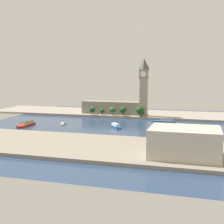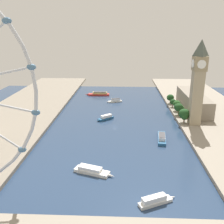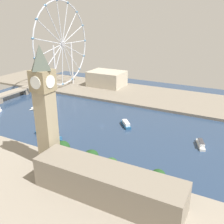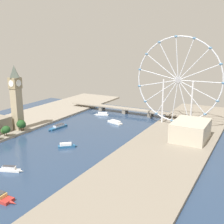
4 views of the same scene
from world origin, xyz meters
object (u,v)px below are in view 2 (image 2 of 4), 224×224
Objects in this scene: tour_boat_1 at (106,118)px; tour_boat_4 at (162,137)px; clock_tower at (198,82)px; tour_boat_5 at (115,101)px; tour_boat_2 at (92,171)px; parliament_block at (193,101)px; tour_boat_3 at (155,200)px; tour_boat_0 at (99,94)px.

tour_boat_1 is 75.19m from tour_boat_4.
clock_tower is 130.74m from tour_boat_5.
tour_boat_4 is (-56.59, -58.87, 0.29)m from tour_boat_2.
parliament_block is at bearing 73.13° from tour_boat_2.
tour_boat_3 is at bearing 69.45° from parliament_block.
tour_boat_3 is (66.76, 178.06, -10.30)m from parliament_block.
parliament_block reaches higher than tour_boat_4.
tour_boat_2 is 184.32m from tour_boat_5.
tour_boat_0 is 1.96× the size of tour_boat_1.
tour_boat_1 is 146.86m from tour_boat_3.
tour_boat_2 is 1.32× the size of tour_boat_5.
tour_boat_2 is at bearing 44.95° from clock_tower.
tour_boat_4 reaches higher than tour_boat_3.
tour_boat_4 is at bearing 65.22° from tour_boat_2.
tour_boat_1 is (104.33, 36.08, -10.22)m from parliament_block.
tour_boat_3 is at bearing 176.57° from tour_boat_4.
tour_boat_3 reaches higher than tour_boat_2.
clock_tower reaches higher than parliament_block.
tour_boat_1 reaches higher than tour_boat_3.
tour_boat_5 is (-25.64, 37.93, -0.22)m from tour_boat_0.
tour_boat_1 is at bearing 19.08° from parliament_block.
tour_boat_1 reaches higher than tour_boat_2.
tour_boat_0 is 1.68× the size of tour_boat_5.
clock_tower is at bearing 41.51° from tour_boat_3.
parliament_block is 3.10× the size of tour_boat_2.
parliament_block is 4.08× the size of tour_boat_5.
clock_tower is 64.55m from parliament_block.
tour_boat_0 is 1.11× the size of tour_boat_4.
tour_boat_4 is 133.37m from tour_boat_5.
tour_boat_5 is at bearing 27.33° from tour_boat_4.
tour_boat_2 is at bearing 143.23° from tour_boat_4.
tour_boat_1 is at bearing 107.90° from tour_boat_2.
parliament_block is 103.56m from tour_boat_5.
clock_tower is 3.63× the size of tour_boat_3.
tour_boat_3 is (-55.04, 253.02, -0.21)m from tour_boat_0.
clock_tower reaches higher than tour_boat_3.
tour_boat_3 is 91.48m from tour_boat_4.
tour_boat_2 is 0.87× the size of tour_boat_4.
tour_boat_0 is at bearing -31.61° from parliament_block.
tour_boat_2 is (2.31, 110.91, -0.34)m from tour_boat_1.
tour_boat_1 is at bearing 79.74° from tour_boat_3.
tour_boat_0 reaches higher than tour_boat_3.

